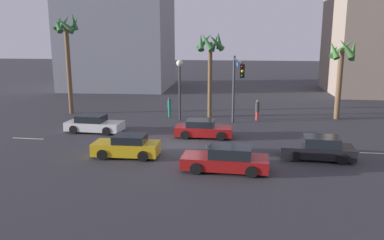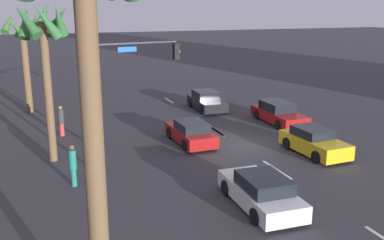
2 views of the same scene
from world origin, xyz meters
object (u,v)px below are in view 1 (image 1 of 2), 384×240
Objects in this scene: car_0 at (318,148)px; palm_tree_1 at (210,51)px; palm_tree_2 at (342,62)px; building_1 at (119,32)px; palm_tree_0 at (67,39)px; pedestrian_1 at (257,110)px; car_4 at (226,159)px; car_2 at (203,129)px; streetlamp at (180,77)px; car_3 at (94,124)px; traffic_signal at (237,79)px; pedestrian_0 at (169,107)px; car_1 at (127,146)px.

palm_tree_1 is at bearing 124.10° from car_0.
palm_tree_2 reaches higher than car_0.
building_1 is at bearing 127.62° from palm_tree_1.
palm_tree_0 is 13.45m from palm_tree_1.
car_4 is at bearing -97.75° from pedestrian_1.
palm_tree_0 is at bearing 152.46° from car_2.
car_0 is 14.73m from palm_tree_1.
car_4 is 18.25m from palm_tree_2.
streetlamp is at bearing -63.00° from building_1.
building_1 is at bearing 120.81° from streetlamp.
car_2 is at bearing -120.90° from pedestrian_1.
palm_tree_1 is 11.51m from palm_tree_2.
car_3 is at bearing -137.46° from streetlamp.
car_0 is at bearing -27.89° from palm_tree_0.
pedestrian_1 is at bearing 62.07° from traffic_signal.
palm_tree_2 reaches higher than pedestrian_0.
palm_tree_1 is at bearing 73.99° from car_1.
palm_tree_0 reaches higher than car_4.
car_0 reaches higher than car_2.
pedestrian_0 is 0.26× the size of palm_tree_2.
streetlamp is at bearing 111.33° from car_4.
building_1 is (-19.77, 20.79, 7.15)m from pedestrian_1.
palm_tree_1 reaches higher than car_2.
pedestrian_1 is 0.11× the size of building_1.
car_1 is 2.22× the size of pedestrian_1.
traffic_signal reaches higher than car_0.
palm_tree_0 reaches higher than traffic_signal.
car_4 is (-5.24, -2.94, 0.00)m from car_0.
streetlamp is 3.72m from palm_tree_1.
palm_tree_2 reaches higher than car_2.
traffic_signal is 0.62× the size of palm_tree_0.
palm_tree_1 is 25.43m from building_1.
palm_tree_2 is at bearing 4.66° from palm_tree_1.
car_2 is 7.75m from pedestrian_1.
car_2 is (-7.36, 4.01, -0.03)m from car_0.
palm_tree_0 is (-9.76, 12.50, 6.40)m from car_1.
car_1 is 11.43m from streetlamp.
palm_tree_1 is at bearing 36.10° from streetlamp.
streetlamp reaches higher than pedestrian_0.
car_2 is 7.26m from car_4.
car_3 is at bearing -52.68° from palm_tree_0.
car_2 is 2.28× the size of pedestrian_1.
pedestrian_1 is (1.85, 13.58, 0.33)m from car_4.
palm_tree_2 is at bearing 13.07° from pedestrian_1.
streetlamp is 11.55m from palm_tree_0.
pedestrian_0 is 24.85m from building_1.
car_1 is at bearing -52.01° from palm_tree_0.
car_4 is 39.48m from building_1.
car_3 is at bearing 177.88° from car_2.
car_2 is at bearing -123.71° from traffic_signal.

